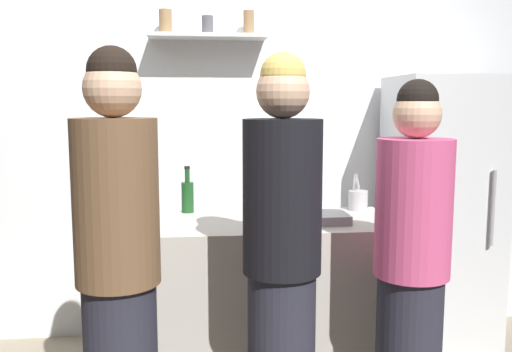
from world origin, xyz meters
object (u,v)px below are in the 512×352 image
at_px(wine_bottle_dark_glass, 256,192).
at_px(person_pink_top, 411,267).
at_px(utensil_holder, 358,200).
at_px(water_bottle_plastic, 151,213).
at_px(wine_bottle_green_glass, 188,195).
at_px(baking_pan, 316,218).
at_px(refrigerator, 440,213).
at_px(person_blonde, 282,260).
at_px(person_brown_jacket, 118,270).

xyz_separation_m(wine_bottle_dark_glass, person_pink_top, (0.61, -0.88, -0.21)).
distance_m(utensil_holder, water_bottle_plastic, 1.31).
distance_m(wine_bottle_green_glass, person_pink_top, 1.39).
bearing_deg(wine_bottle_green_glass, baking_pan, -27.21).
bearing_deg(person_pink_top, water_bottle_plastic, -120.04).
relative_size(wine_bottle_green_glass, person_pink_top, 0.17).
distance_m(wine_bottle_green_glass, wine_bottle_dark_glass, 0.41).
bearing_deg(refrigerator, person_blonde, -139.48).
bearing_deg(utensil_holder, water_bottle_plastic, -156.95).
height_order(wine_bottle_dark_glass, person_blonde, person_blonde).
bearing_deg(baking_pan, water_bottle_plastic, -167.39).
bearing_deg(person_brown_jacket, wine_bottle_green_glass, -76.51).
relative_size(baking_pan, wine_bottle_dark_glass, 1.09).
bearing_deg(wine_bottle_green_glass, utensil_holder, -2.42).
bearing_deg(refrigerator, utensil_holder, -170.35).
distance_m(refrigerator, wine_bottle_dark_glass, 1.22).
bearing_deg(baking_pan, utensil_holder, 43.72).
xyz_separation_m(person_blonde, person_pink_top, (0.60, 0.04, -0.06)).
height_order(person_blonde, person_brown_jacket, person_brown_jacket).
distance_m(wine_bottle_dark_glass, person_blonde, 0.93).
height_order(refrigerator, water_bottle_plastic, refrigerator).
bearing_deg(person_brown_jacket, baking_pan, -116.86).
distance_m(baking_pan, wine_bottle_green_glass, 0.79).
relative_size(refrigerator, person_blonde, 0.98).
bearing_deg(utensil_holder, wine_bottle_dark_glass, -179.62).
bearing_deg(wine_bottle_green_glass, wine_bottle_dark_glass, -6.73).
bearing_deg(wine_bottle_dark_glass, baking_pan, -46.55).
bearing_deg(wine_bottle_dark_glass, person_pink_top, -55.05).
xyz_separation_m(wine_bottle_dark_glass, person_blonde, (0.01, -0.92, -0.15)).
bearing_deg(person_pink_top, wine_bottle_dark_glass, -157.87).
xyz_separation_m(utensil_holder, wine_bottle_dark_glass, (-0.63, -0.00, 0.06)).
bearing_deg(person_pink_top, utensil_holder, 166.19).
height_order(baking_pan, person_blonde, person_blonde).
relative_size(utensil_holder, person_brown_jacket, 0.12).
bearing_deg(person_pink_top, refrigerator, 136.11).
distance_m(wine_bottle_green_glass, water_bottle_plastic, 0.58).
bearing_deg(refrigerator, wine_bottle_dark_glass, -175.16).
distance_m(refrigerator, person_blonde, 1.57).
height_order(wine_bottle_green_glass, water_bottle_plastic, wine_bottle_green_glass).
bearing_deg(wine_bottle_green_glass, water_bottle_plastic, -107.09).
relative_size(wine_bottle_dark_glass, person_blonde, 0.18).
bearing_deg(person_blonde, refrigerator, -116.17).
bearing_deg(person_pink_top, person_blonde, -98.99).
relative_size(water_bottle_plastic, person_pink_top, 0.15).
xyz_separation_m(person_brown_jacket, person_pink_top, (1.28, 0.12, -0.07)).
relative_size(refrigerator, water_bottle_plastic, 6.85).
bearing_deg(water_bottle_plastic, person_brown_jacket, -101.06).
xyz_separation_m(refrigerator, wine_bottle_dark_glass, (-1.20, -0.10, 0.17)).
bearing_deg(wine_bottle_green_glass, refrigerator, 1.92).
xyz_separation_m(wine_bottle_green_glass, wine_bottle_dark_glass, (0.41, -0.05, 0.02)).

